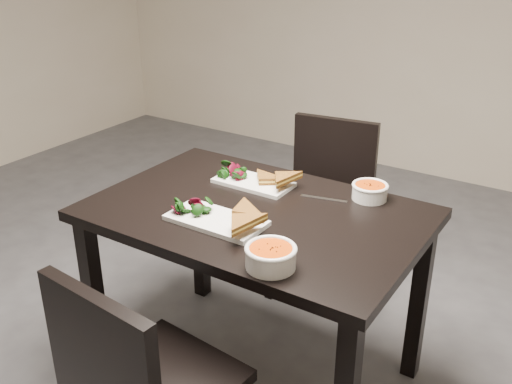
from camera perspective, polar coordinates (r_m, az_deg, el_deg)
ground at (r=2.75m, az=-7.59°, el=-13.72°), size 5.00×5.00×0.00m
table at (r=2.17m, az=0.00°, el=-4.06°), size 1.20×0.80×0.75m
chair_near at (r=1.81m, az=-11.38°, el=-17.90°), size 0.46×0.46×0.85m
chair_far at (r=2.89m, az=6.81°, el=-0.40°), size 0.47×0.47×0.85m
plate_near at (r=2.04m, az=-3.92°, el=-2.78°), size 0.34×0.17×0.02m
sandwich_near at (r=2.00m, az=-2.19°, el=-2.15°), size 0.20×0.16×0.06m
salad_near at (r=2.08m, az=-6.16°, el=-1.30°), size 0.11×0.10×0.05m
soup_bowl_near at (r=1.76m, az=1.45°, el=-6.23°), size 0.16×0.16×0.07m
cutlery_near at (r=1.89m, az=0.34°, el=-5.19°), size 0.18×0.04×0.00m
plate_far at (r=2.33m, az=-0.26°, el=0.92°), size 0.31×0.16×0.02m
sandwich_far at (r=2.28m, az=0.91°, el=1.21°), size 0.19×0.19×0.05m
salad_far at (r=2.37m, az=-2.28°, el=2.09°), size 0.10×0.09×0.04m
soup_bowl_far at (r=2.24m, az=11.06°, el=0.15°), size 0.14×0.14×0.06m
cutlery_far at (r=2.22m, az=6.62°, el=-0.65°), size 0.18×0.06×0.00m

